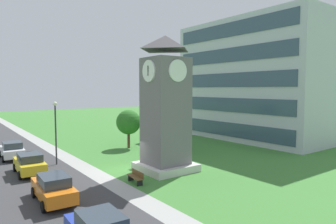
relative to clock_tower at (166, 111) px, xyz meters
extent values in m
plane|color=#3D7A33|center=(-2.02, -2.97, -5.05)|extent=(160.00, 160.00, 0.00)
cube|color=#38383A|center=(-2.02, -9.63, -5.04)|extent=(120.00, 7.20, 0.01)
cube|color=#9E9E99|center=(-2.02, -5.23, -5.04)|extent=(120.00, 1.60, 0.01)
cube|color=#B7BCC6|center=(-6.44, 21.64, 2.95)|extent=(20.39, 13.50, 16.00)
cube|color=#384C60|center=(-6.44, 14.84, -3.45)|extent=(18.76, 0.10, 1.80)
cube|color=#384C60|center=(-6.44, 14.84, -0.25)|extent=(18.76, 0.10, 1.80)
cube|color=#384C60|center=(-6.44, 14.84, 2.95)|extent=(18.76, 0.10, 1.80)
cube|color=#384C60|center=(-6.44, 14.84, 6.15)|extent=(18.76, 0.10, 1.80)
cube|color=#384C60|center=(-6.44, 14.84, 9.35)|extent=(18.76, 0.10, 1.80)
cube|color=slate|center=(0.00, 0.00, -0.34)|extent=(3.16, 3.16, 9.42)
cube|color=beige|center=(0.00, 0.00, -4.75)|extent=(4.27, 4.27, 0.60)
pyramid|color=#555155|center=(0.00, 0.00, 5.58)|extent=(3.48, 3.48, 1.21)
cylinder|color=white|center=(0.00, -1.64, 3.24)|extent=(1.74, 0.12, 1.74)
cylinder|color=white|center=(1.64, 0.00, 3.24)|extent=(0.12, 1.74, 1.74)
cube|color=black|center=(0.00, -1.71, 3.40)|extent=(0.08, 0.07, 0.52)
cube|color=black|center=(0.00, -1.72, 3.24)|extent=(0.05, 0.06, 0.78)
cube|color=brown|center=(1.55, -3.86, -4.60)|extent=(1.83, 0.60, 0.06)
cube|color=brown|center=(1.56, -3.64, -4.37)|extent=(1.80, 0.17, 0.40)
cube|color=black|center=(0.83, -3.81, -4.82)|extent=(0.11, 0.44, 0.45)
cube|color=black|center=(2.27, -3.91, -4.82)|extent=(0.11, 0.44, 0.45)
cylinder|color=#333338|center=(-7.46, -6.85, -2.37)|extent=(0.14, 0.14, 5.36)
sphere|color=#F2EFCC|center=(-7.46, -6.85, 0.49)|extent=(0.36, 0.36, 0.36)
cylinder|color=#513823|center=(-10.43, 2.24, -4.04)|extent=(0.32, 0.32, 2.02)
sphere|color=#296921|center=(-10.43, 2.24, -2.03)|extent=(2.85, 2.85, 2.85)
cylinder|color=#513823|center=(-6.30, 6.40, -3.87)|extent=(0.37, 0.37, 2.34)
sphere|color=#207530|center=(-6.30, 6.40, -1.68)|extent=(2.92, 2.92, 2.92)
cube|color=silver|center=(-12.43, -9.68, -4.34)|extent=(4.29, 1.99, 0.76)
cube|color=#2D3842|center=(-12.21, -9.69, -3.66)|extent=(2.17, 1.69, 0.60)
cylinder|color=black|center=(-13.77, -10.53, -4.72)|extent=(0.67, 0.25, 0.66)
cylinder|color=black|center=(-13.70, -8.74, -4.72)|extent=(0.67, 0.25, 0.66)
cylinder|color=black|center=(-11.15, -10.63, -4.72)|extent=(0.67, 0.25, 0.66)
cylinder|color=black|center=(-11.08, -8.84, -4.72)|extent=(0.67, 0.25, 0.66)
cube|color=gold|center=(-5.66, -9.50, -4.34)|extent=(4.50, 2.03, 0.76)
cube|color=#2D3842|center=(-5.44, -9.50, -3.66)|extent=(2.28, 1.72, 0.60)
cylinder|color=black|center=(-7.07, -10.35, -4.72)|extent=(0.67, 0.25, 0.66)
cylinder|color=black|center=(-7.00, -8.53, -4.72)|extent=(0.67, 0.25, 0.66)
cylinder|color=black|center=(-4.33, -10.46, -4.72)|extent=(0.67, 0.25, 0.66)
cylinder|color=black|center=(-4.26, -8.64, -4.72)|extent=(0.67, 0.25, 0.66)
cube|color=orange|center=(1.72, -9.70, -4.34)|extent=(4.60, 1.93, 0.76)
cube|color=#2D3842|center=(1.95, -9.71, -3.66)|extent=(2.32, 1.63, 0.60)
cylinder|color=black|center=(0.28, -10.50, -4.72)|extent=(0.67, 0.25, 0.66)
cylinder|color=black|center=(0.35, -8.78, -4.72)|extent=(0.67, 0.25, 0.66)
cylinder|color=black|center=(3.09, -10.61, -4.72)|extent=(0.67, 0.25, 0.66)
cylinder|color=black|center=(3.16, -8.89, -4.72)|extent=(0.67, 0.25, 0.66)
cube|color=#2D3842|center=(8.94, -9.78, -3.66)|extent=(2.15, 1.68, 0.60)
camera|label=1|loc=(20.35, -14.73, 1.81)|focal=32.34mm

